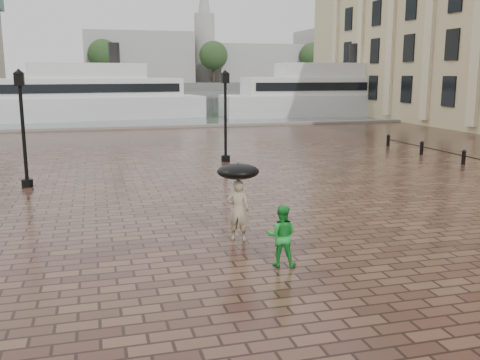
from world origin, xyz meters
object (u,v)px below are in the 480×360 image
at_px(street_lamps, 58,117).
at_px(ferry_far, 329,94).
at_px(ferry_near, 88,96).
at_px(child_pedestrian, 281,236).
at_px(adult_pedestrian, 238,210).

xyz_separation_m(street_lamps, ferry_far, (25.93, 25.53, -0.07)).
bearing_deg(ferry_near, child_pedestrian, -93.12).
height_order(street_lamps, child_pedestrian, street_lamps).
bearing_deg(ferry_far, child_pedestrian, -113.86).
distance_m(adult_pedestrian, ferry_near, 41.53).
distance_m(child_pedestrian, ferry_far, 46.51).
height_order(adult_pedestrian, ferry_far, ferry_far).
bearing_deg(adult_pedestrian, child_pedestrian, 127.09).
height_order(child_pedestrian, ferry_far, ferry_far).
height_order(street_lamps, adult_pedestrian, street_lamps).
relative_size(street_lamps, ferry_near, 0.67).
xyz_separation_m(adult_pedestrian, child_pedestrian, (0.46, -2.10, -0.11)).
distance_m(street_lamps, child_pedestrian, 17.31).
bearing_deg(street_lamps, adult_pedestrian, -69.97).
distance_m(adult_pedestrian, child_pedestrian, 2.15).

